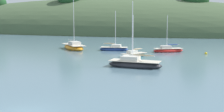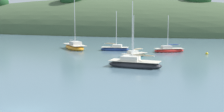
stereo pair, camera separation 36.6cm
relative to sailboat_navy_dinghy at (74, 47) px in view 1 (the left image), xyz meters
The scene contains 7 objects.
far_shoreline_hill 50.55m from the sailboat_navy_dinghy, 104.86° to the left, with size 150.00×36.00×27.49m.
sailboat_navy_dinghy is the anchor object (origin of this frame).
sailboat_black_sloop 14.42m from the sailboat_navy_dinghy, 26.87° to the right, with size 3.85×4.59×6.48m.
sailboat_cream_ketch 17.14m from the sailboat_navy_dinghy, ahead, with size 5.47×3.93×6.41m.
sailboat_teal_outer 21.60m from the sailboat_navy_dinghy, 45.99° to the right, with size 6.84×2.66×8.20m.
sailboat_orange_cutter 7.72m from the sailboat_navy_dinghy, ahead, with size 5.38×2.52×7.18m.
mooring_buoy_channel 23.36m from the sailboat_navy_dinghy, ahead, with size 0.44×0.44×0.54m.
Camera 1 is at (11.20, -16.65, 6.44)m, focal length 49.25 mm.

